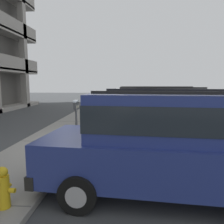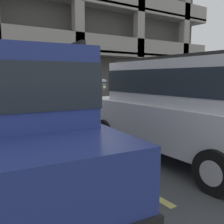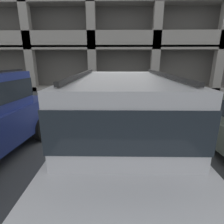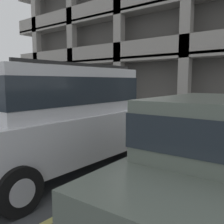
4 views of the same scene
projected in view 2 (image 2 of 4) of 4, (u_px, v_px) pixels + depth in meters
name	position (u px, v px, depth m)	size (l,w,h in m)	color
ground_plane	(111.00, 137.00, 7.16)	(80.00, 80.00, 0.10)	#444749
sidewalk	(89.00, 126.00, 8.22)	(40.00, 2.20, 0.12)	gray
parking_stall_lines	(184.00, 138.00, 6.81)	(12.12, 4.80, 0.01)	#DBD16B
silver_suv	(181.00, 105.00, 5.09)	(2.05, 4.80, 2.03)	silver
red_sedan	(4.00, 118.00, 3.53)	(2.32, 4.93, 2.03)	navy
parking_meter_near	(101.00, 92.00, 7.21)	(0.35, 0.12, 1.47)	#595B60
parking_meter_far	(223.00, 87.00, 10.47)	(0.35, 0.12, 1.48)	#595B60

